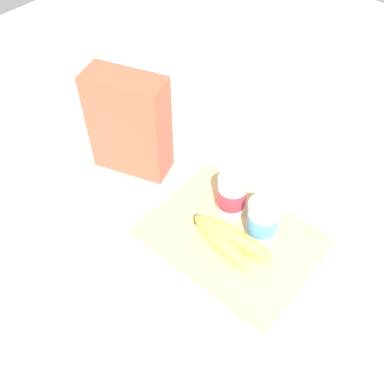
% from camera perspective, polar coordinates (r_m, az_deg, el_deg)
% --- Properties ---
extents(ground_plane, '(2.40, 2.40, 0.00)m').
position_cam_1_polar(ground_plane, '(0.92, 5.22, -6.15)').
color(ground_plane, silver).
extents(cutting_board, '(0.34, 0.25, 0.02)m').
position_cam_1_polar(cutting_board, '(0.91, 5.26, -5.82)').
color(cutting_board, tan).
rests_on(cutting_board, ground_plane).
extents(cereal_box, '(0.19, 0.13, 0.24)m').
position_cam_1_polar(cereal_box, '(0.98, -8.20, 8.71)').
color(cereal_box, '#D85138').
rests_on(cereal_box, ground_plane).
extents(yogurt_cup_front, '(0.06, 0.06, 0.09)m').
position_cam_1_polar(yogurt_cup_front, '(0.91, 5.23, -0.34)').
color(yogurt_cup_front, white).
rests_on(yogurt_cup_front, cutting_board).
extents(yogurt_cup_back, '(0.07, 0.07, 0.09)m').
position_cam_1_polar(yogurt_cup_back, '(0.87, 9.22, -3.62)').
color(yogurt_cup_back, white).
rests_on(yogurt_cup_back, cutting_board).
extents(banana_bunch, '(0.18, 0.08, 0.04)m').
position_cam_1_polar(banana_bunch, '(0.87, 4.78, -6.21)').
color(banana_bunch, '#E4D24B').
rests_on(banana_bunch, cutting_board).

